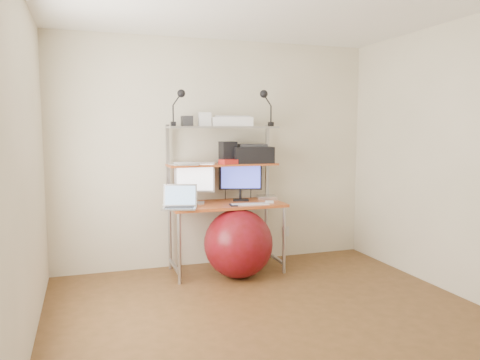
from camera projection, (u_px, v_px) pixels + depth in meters
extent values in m
plane|color=brown|center=(279.00, 323.00, 3.68)|extent=(3.60, 3.60, 0.00)
plane|color=#F0E6C9|center=(217.00, 153.00, 5.24)|extent=(3.60, 0.00, 3.60)
plane|color=#F0E6C9|center=(462.00, 198.00, 1.85)|extent=(3.60, 0.00, 3.60)
plane|color=#F0E6C9|center=(21.00, 172.00, 2.98)|extent=(0.00, 3.60, 3.60)
plane|color=#F0E6C9|center=(469.00, 160.00, 4.11)|extent=(0.00, 3.60, 3.60)
cube|color=#BB5024|center=(226.00, 204.00, 4.96)|extent=(1.20, 0.60, 0.03)
cylinder|color=#ABABB0|center=(179.00, 249.00, 4.58)|extent=(0.04, 0.04, 0.71)
cylinder|color=#ABABB0|center=(170.00, 237.00, 5.07)|extent=(0.04, 0.04, 0.71)
cylinder|color=#ABABB0|center=(284.00, 240.00, 4.93)|extent=(0.04, 0.04, 0.71)
cylinder|color=#ABABB0|center=(266.00, 230.00, 5.42)|extent=(0.04, 0.04, 0.71)
cube|color=#ABABB0|center=(168.00, 164.00, 4.98)|extent=(0.03, 0.04, 0.84)
cube|color=#ABABB0|center=(267.00, 162.00, 5.34)|extent=(0.03, 0.04, 0.84)
cube|color=#BB5024|center=(223.00, 165.00, 5.04)|extent=(1.18, 0.34, 0.02)
cube|color=#ABABB0|center=(222.00, 127.00, 4.99)|extent=(1.18, 0.34, 0.02)
cube|color=silver|center=(286.00, 231.00, 5.60)|extent=(0.08, 0.01, 0.12)
cube|color=#B5B5BA|center=(195.00, 203.00, 4.92)|extent=(0.22, 0.19, 0.01)
cylinder|color=#B5B5BA|center=(195.00, 197.00, 4.93)|extent=(0.03, 0.03, 0.11)
cube|color=#B5B5BA|center=(195.00, 177.00, 4.91)|extent=(0.41, 0.15, 0.32)
plane|color=white|center=(195.00, 177.00, 4.89)|extent=(0.36, 0.11, 0.38)
cube|color=black|center=(241.00, 200.00, 5.12)|extent=(0.20, 0.18, 0.01)
cylinder|color=black|center=(240.00, 194.00, 5.14)|extent=(0.03, 0.03, 0.10)
cube|color=black|center=(240.00, 177.00, 5.12)|extent=(0.46, 0.17, 0.28)
plane|color=#404CDC|center=(241.00, 177.00, 5.10)|extent=(0.41, 0.13, 0.43)
cube|color=silver|center=(179.00, 208.00, 4.60)|extent=(0.39, 0.32, 0.02)
cube|color=#2A2A2C|center=(179.00, 207.00, 4.60)|extent=(0.31, 0.22, 0.00)
cube|color=silver|center=(181.00, 195.00, 4.71)|extent=(0.34, 0.16, 0.22)
plane|color=#7DA4D1|center=(181.00, 195.00, 4.71)|extent=(0.31, 0.17, 0.29)
cube|color=silver|center=(250.00, 204.00, 4.85)|extent=(0.40, 0.16, 0.01)
cube|color=silver|center=(269.00, 202.00, 4.96)|extent=(0.10, 0.07, 0.02)
cube|color=silver|center=(267.00, 197.00, 5.23)|extent=(0.25, 0.25, 0.04)
cube|color=black|center=(233.00, 205.00, 4.80)|extent=(0.10, 0.15, 0.01)
cube|color=black|center=(252.00, 155.00, 5.13)|extent=(0.46, 0.33, 0.18)
cube|color=#2A2A2C|center=(252.00, 145.00, 5.12)|extent=(0.32, 0.24, 0.03)
cube|color=black|center=(228.00, 153.00, 5.05)|extent=(0.17, 0.17, 0.24)
cube|color=red|center=(229.00, 162.00, 4.95)|extent=(0.21, 0.17, 0.05)
cube|color=silver|center=(232.00, 122.00, 5.04)|extent=(0.48, 0.37, 0.10)
cube|color=#B5B5BA|center=(232.00, 117.00, 5.03)|extent=(0.40, 0.29, 0.02)
cube|color=silver|center=(205.00, 119.00, 4.92)|extent=(0.13, 0.11, 0.15)
cube|color=#2A2A2C|center=(187.00, 121.00, 4.88)|extent=(0.11, 0.11, 0.11)
cube|color=black|center=(173.00, 124.00, 4.76)|extent=(0.05, 0.05, 0.05)
cylinder|color=black|center=(173.00, 113.00, 4.75)|extent=(0.01, 0.01, 0.16)
sphere|color=black|center=(181.00, 93.00, 4.74)|extent=(0.08, 0.08, 0.08)
cube|color=black|center=(271.00, 124.00, 5.12)|extent=(0.05, 0.06, 0.05)
cylinder|color=black|center=(271.00, 114.00, 5.11)|extent=(0.02, 0.02, 0.17)
sphere|color=black|center=(264.00, 94.00, 5.04)|extent=(0.09, 0.09, 0.09)
sphere|color=maroon|center=(238.00, 243.00, 4.79)|extent=(0.71, 0.71, 0.71)
cube|color=white|center=(180.00, 164.00, 4.91)|extent=(0.25, 0.31, 0.00)
cube|color=white|center=(190.00, 164.00, 4.87)|extent=(0.29, 0.34, 0.00)
cube|color=white|center=(185.00, 163.00, 4.94)|extent=(0.23, 0.29, 0.00)
cube|color=white|center=(187.00, 163.00, 4.91)|extent=(0.26, 0.31, 0.00)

